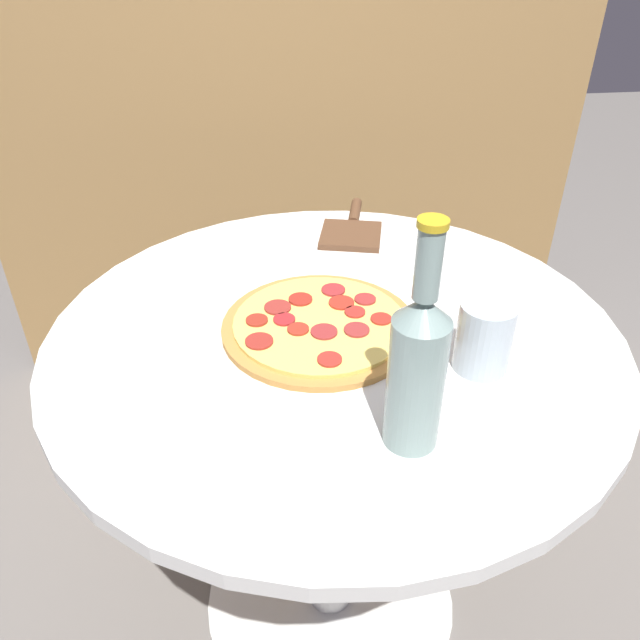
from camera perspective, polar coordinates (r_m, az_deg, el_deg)
ground_plane at (r=1.49m, az=0.92°, el=-24.20°), size 8.00×8.00×0.00m
table at (r=1.09m, az=1.17°, el=-9.66°), size 0.87×0.87×0.72m
fence_panel at (r=1.80m, az=-3.14°, el=18.04°), size 1.69×0.04×1.55m
pizza at (r=0.95m, az=-0.01°, el=-0.58°), size 0.30×0.30×0.02m
beer_bottle at (r=0.71m, az=8.88°, el=-4.19°), size 0.07×0.07×0.29m
pizza_paddle at (r=1.24m, az=2.93°, el=8.25°), size 0.14×0.23×0.02m
drinking_glass at (r=0.88m, az=14.77°, el=-1.47°), size 0.08×0.08×0.10m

